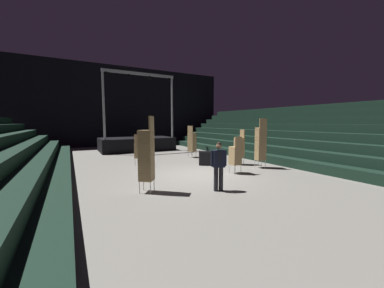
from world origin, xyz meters
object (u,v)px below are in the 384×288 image
(chair_stack_mid_centre, at_px, (192,142))
(equipment_road_case, at_px, (207,158))
(chair_stack_front_right, at_px, (139,150))
(chair_stack_mid_right, at_px, (235,155))
(chair_stack_front_left, at_px, (261,143))
(man_with_tie, at_px, (219,164))
(chair_stack_rear_left, at_px, (146,155))
(chair_stack_mid_left, at_px, (239,147))
(stage_riser, at_px, (137,143))

(chair_stack_mid_centre, xyz_separation_m, equipment_road_case, (-0.56, -2.76, -0.70))
(chair_stack_front_right, relative_size, chair_stack_mid_right, 1.00)
(chair_stack_front_left, relative_size, chair_stack_mid_right, 1.50)
(man_with_tie, height_order, chair_stack_mid_right, chair_stack_mid_right)
(man_with_tie, relative_size, chair_stack_rear_left, 0.66)
(chair_stack_front_right, relative_size, chair_stack_rear_left, 0.67)
(chair_stack_front_left, height_order, chair_stack_front_right, chair_stack_front_left)
(chair_stack_mid_right, relative_size, chair_stack_rear_left, 0.67)
(man_with_tie, distance_m, chair_stack_mid_left, 5.17)
(stage_riser, relative_size, chair_stack_mid_left, 3.16)
(stage_riser, relative_size, chair_stack_mid_centre, 2.91)
(stage_riser, xyz_separation_m, chair_stack_mid_centre, (2.25, -5.62, 0.42))
(man_with_tie, height_order, chair_stack_mid_left, chair_stack_mid_left)
(chair_stack_front_left, bearing_deg, chair_stack_front_right, 160.06)
(stage_riser, distance_m, chair_stack_mid_left, 9.77)
(man_with_tie, relative_size, chair_stack_mid_left, 0.86)
(equipment_road_case, bearing_deg, chair_stack_rear_left, -144.26)
(stage_riser, distance_m, equipment_road_case, 8.56)
(chair_stack_mid_left, distance_m, chair_stack_mid_right, 2.27)
(chair_stack_front_right, xyz_separation_m, chair_stack_mid_left, (4.94, -2.52, 0.13))
(chair_stack_front_left, distance_m, chair_stack_rear_left, 6.54)
(chair_stack_mid_right, relative_size, chair_stack_mid_centre, 0.80)
(stage_riser, height_order, chair_stack_front_right, stage_riser)
(chair_stack_front_right, height_order, equipment_road_case, chair_stack_front_right)
(man_with_tie, distance_m, chair_stack_mid_right, 2.92)
(man_with_tie, xyz_separation_m, chair_stack_mid_right, (2.26, 1.84, -0.09))
(stage_riser, height_order, chair_stack_mid_right, stage_riser)
(man_with_tie, bearing_deg, chair_stack_mid_right, -124.01)
(stage_riser, relative_size, man_with_tie, 3.68)
(chair_stack_front_right, bearing_deg, chair_stack_mid_centre, 51.92)
(man_with_tie, xyz_separation_m, chair_stack_front_right, (-1.08, 5.96, -0.09))
(chair_stack_front_right, bearing_deg, man_with_tie, -42.95)
(chair_stack_mid_right, height_order, chair_stack_rear_left, chair_stack_rear_left)
(stage_riser, distance_m, chair_stack_mid_right, 10.93)
(chair_stack_mid_right, bearing_deg, chair_stack_rear_left, -170.26)
(chair_stack_mid_centre, height_order, chair_stack_rear_left, chair_stack_rear_left)
(chair_stack_front_left, height_order, chair_stack_mid_left, chair_stack_front_left)
(man_with_tie, relative_size, chair_stack_mid_centre, 0.79)
(chair_stack_front_left, height_order, chair_stack_mid_centre, chair_stack_front_left)
(chair_stack_front_right, distance_m, equipment_road_case, 3.78)
(man_with_tie, height_order, chair_stack_rear_left, chair_stack_rear_left)
(chair_stack_mid_right, xyz_separation_m, equipment_road_case, (-0.01, 2.41, -0.49))
(man_with_tie, bearing_deg, chair_stack_front_left, -135.48)
(man_with_tie, height_order, equipment_road_case, man_with_tie)
(equipment_road_case, bearing_deg, chair_stack_mid_right, -89.80)
(chair_stack_mid_centre, distance_m, chair_stack_rear_left, 7.79)
(chair_stack_front_left, xyz_separation_m, chair_stack_mid_right, (-1.97, -0.38, -0.42))
(chair_stack_mid_centre, bearing_deg, chair_stack_rear_left, -62.91)
(man_with_tie, bearing_deg, stage_riser, -75.68)
(stage_riser, xyz_separation_m, chair_stack_front_left, (3.67, -10.42, 0.63))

